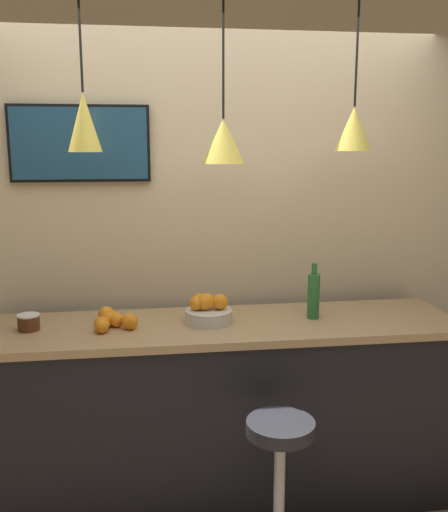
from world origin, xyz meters
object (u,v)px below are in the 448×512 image
at_px(bar_stool, 279,484).
at_px(mounted_tv, 80,144).
at_px(juice_bottle, 314,295).
at_px(spread_jar, 29,322).
at_px(fruit_bowl, 208,310).

height_order(bar_stool, mounted_tv, mounted_tv).
height_order(juice_bottle, spread_jar, juice_bottle).
height_order(spread_jar, mounted_tv, mounted_tv).
distance_m(bar_stool, mounted_tv, 1.96).
height_order(bar_stool, juice_bottle, juice_bottle).
xyz_separation_m(bar_stool, juice_bottle, (0.30, 0.57, 0.70)).
relative_size(bar_stool, juice_bottle, 2.39).
relative_size(fruit_bowl, spread_jar, 2.24).
bearing_deg(fruit_bowl, juice_bottle, -0.27).
height_order(bar_stool, spread_jar, spread_jar).
bearing_deg(mounted_tv, bar_stool, -46.05).
bearing_deg(juice_bottle, bar_stool, -118.13).
bearing_deg(mounted_tv, fruit_bowl, -28.98).
distance_m(bar_stool, spread_jar, 1.42).
distance_m(fruit_bowl, spread_jar, 0.89).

